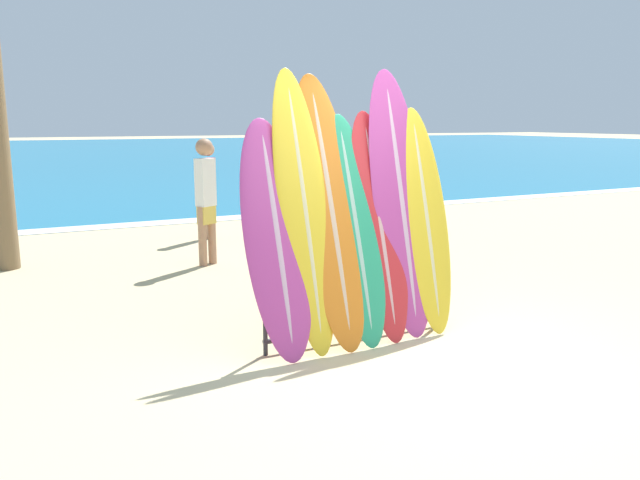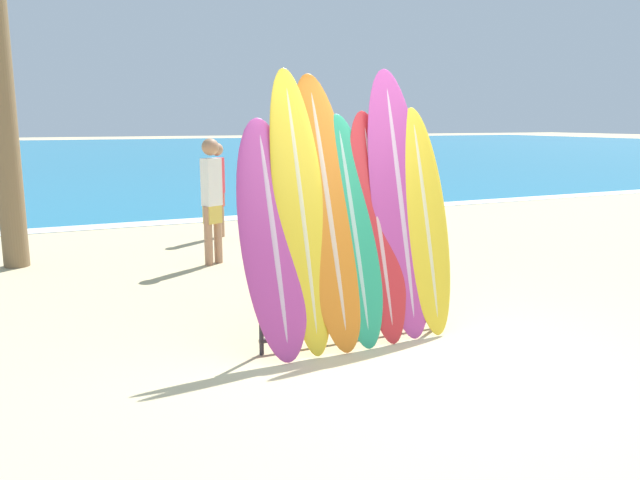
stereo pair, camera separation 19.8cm
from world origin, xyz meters
TOP-DOWN VIEW (x-y plane):
  - ground_plane at (0.00, 0.00)m, footprint 160.00×160.00m
  - ocean_water at (0.00, 37.59)m, footprint 120.00×60.00m
  - surfboard_rack at (-0.24, 0.80)m, footprint 1.88×0.04m
  - surfboard_slot_0 at (-1.03, 0.85)m, footprint 0.59×0.79m
  - surfboard_slot_1 at (-0.74, 0.90)m, footprint 0.48×0.84m
  - surfboard_slot_2 at (-0.48, 0.92)m, footprint 0.58×0.94m
  - surfboard_slot_3 at (-0.26, 0.85)m, footprint 0.51×0.78m
  - surfboard_slot_4 at (0.01, 0.86)m, footprint 0.50×0.73m
  - surfboard_slot_5 at (0.26, 0.90)m, footprint 0.60×0.73m
  - surfboard_slot_6 at (0.51, 0.85)m, footprint 0.49×0.66m
  - person_near_water at (-0.01, 6.33)m, footprint 0.27×0.27m
  - person_mid_beach at (-0.63, 4.38)m, footprint 0.30×0.26m

SIDE VIEW (x-z plane):
  - ground_plane at x=0.00m, z-range 0.00..0.00m
  - ocean_water at x=0.00m, z-range 0.00..0.01m
  - surfboard_rack at x=-0.24m, z-range 0.04..0.82m
  - person_near_water at x=-0.01m, z-range 0.07..1.70m
  - person_mid_beach at x=-0.63m, z-range 0.08..1.84m
  - surfboard_slot_0 at x=-1.03m, z-range 0.00..2.03m
  - surfboard_slot_3 at x=-0.26m, z-range 0.00..2.07m
  - surfboard_slot_4 at x=0.01m, z-range 0.00..2.09m
  - surfboard_slot_6 at x=0.51m, z-range 0.00..2.13m
  - surfboard_slot_2 at x=-0.48m, z-range 0.00..2.43m
  - surfboard_slot_1 at x=-0.74m, z-range 0.00..2.47m
  - surfboard_slot_5 at x=0.26m, z-range 0.00..2.48m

